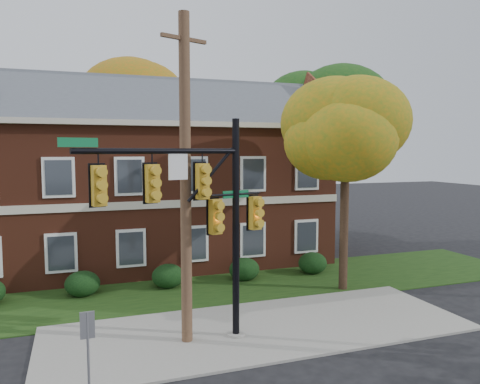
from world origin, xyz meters
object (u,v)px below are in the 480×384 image
object	(u,v)px
hedge_center	(168,276)
sign_post	(88,342)
traffic_signal	(201,207)
tree_far_rear	(150,108)
hedge_far_right	(313,263)
tree_right_rear	(329,115)
apartment_building	(148,168)
tree_near_right	(352,132)
hedge_right	(244,269)
utility_pole	(186,180)
hedge_left	(82,284)

from	to	relation	value
hedge_center	sign_post	size ratio (longest dim) A/B	0.62
traffic_signal	tree_far_rear	bearing A→B (deg)	70.80
hedge_far_right	tree_right_rear	size ratio (longest dim) A/B	0.13
apartment_building	hedge_far_right	xyz separation A→B (m)	(7.00, -5.25, -4.46)
tree_near_right	hedge_right	bearing A→B (deg)	142.72
hedge_far_right	traffic_signal	distance (m)	10.32
hedge_center	utility_pole	size ratio (longest dim) A/B	0.14
hedge_right	tree_near_right	world-z (taller)	tree_near_right
hedge_right	traffic_signal	distance (m)	8.27
hedge_right	tree_right_rear	bearing A→B (deg)	38.02
hedge_left	sign_post	size ratio (longest dim) A/B	0.62
hedge_right	tree_near_right	distance (m)	7.72
tree_far_rear	traffic_signal	world-z (taller)	tree_far_rear
tree_near_right	utility_pole	bearing A→B (deg)	-158.21
utility_pole	tree_right_rear	bearing A→B (deg)	24.24
hedge_far_right	tree_far_rear	bearing A→B (deg)	113.37
hedge_right	hedge_left	bearing A→B (deg)	180.00
tree_far_rear	hedge_center	bearing A→B (deg)	-95.85
hedge_left	traffic_signal	xyz separation A→B (m)	(3.30, -6.38, 3.75)
traffic_signal	sign_post	bearing A→B (deg)	-159.67
hedge_right	sign_post	bearing A→B (deg)	-128.82
hedge_far_right	sign_post	bearing A→B (deg)	-140.36
tree_right_rear	tree_near_right	bearing A→B (deg)	-114.58
tree_far_rear	utility_pole	size ratio (longest dim) A/B	1.16
hedge_center	tree_far_rear	world-z (taller)	tree_far_rear
apartment_building	sign_post	xyz separation A→B (m)	(-3.50, -13.95, -3.46)
utility_pole	tree_far_rear	bearing A→B (deg)	63.12
hedge_center	utility_pole	xyz separation A→B (m)	(-0.55, -5.94, 4.52)
tree_near_right	utility_pole	distance (m)	8.53
hedge_right	hedge_far_right	xyz separation A→B (m)	(3.50, 0.00, 0.00)
hedge_left	tree_near_right	bearing A→B (deg)	-14.81
tree_right_rear	tree_far_rear	world-z (taller)	tree_far_rear
tree_far_rear	utility_pole	bearing A→B (deg)	-95.67
apartment_building	tree_far_rear	bearing A→B (deg)	80.29
hedge_far_right	utility_pole	xyz separation A→B (m)	(-7.55, -5.94, 4.52)
hedge_left	sign_post	distance (m)	8.76
tree_near_right	sign_post	world-z (taller)	tree_near_right
apartment_building	traffic_signal	distance (m)	11.66
hedge_far_right	tree_right_rear	world-z (taller)	tree_right_rear
hedge_left	utility_pole	world-z (taller)	utility_pole
hedge_center	tree_right_rear	size ratio (longest dim) A/B	0.13
apartment_building	hedge_left	world-z (taller)	apartment_building
hedge_left	hedge_right	size ratio (longest dim) A/B	1.00
hedge_right	sign_post	size ratio (longest dim) A/B	0.62
traffic_signal	utility_pole	bearing A→B (deg)	113.67
hedge_center	tree_right_rear	world-z (taller)	tree_right_rear
tree_near_right	traffic_signal	size ratio (longest dim) A/B	1.25
traffic_signal	tree_right_rear	bearing A→B (deg)	32.66
traffic_signal	sign_post	size ratio (longest dim) A/B	3.05
hedge_left	tree_far_rear	distance (m)	16.25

